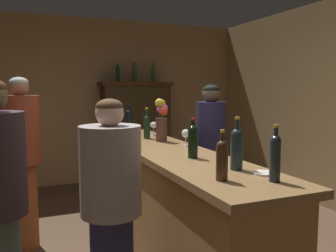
# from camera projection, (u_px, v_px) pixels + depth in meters

# --- Properties ---
(wall_back) EXTENTS (5.59, 0.12, 2.71)m
(wall_back) POSITION_uv_depth(u_px,v_px,m) (82.00, 102.00, 5.79)
(wall_back) COLOR #A58159
(wall_back) RESTS_ON ground
(bar_counter) EXTENTS (0.62, 2.94, 1.05)m
(bar_counter) POSITION_uv_depth(u_px,v_px,m) (168.00, 207.00, 3.08)
(bar_counter) COLOR olive
(bar_counter) RESTS_ON ground
(display_cabinet) EXTENTS (1.18, 0.47, 1.67)m
(display_cabinet) POSITION_uv_depth(u_px,v_px,m) (136.00, 130.00, 5.86)
(display_cabinet) COLOR #352815
(display_cabinet) RESTS_ON ground
(wine_bottle_rose) EXTENTS (0.08, 0.08, 0.34)m
(wine_bottle_rose) POSITION_uv_depth(u_px,v_px,m) (237.00, 147.00, 2.23)
(wine_bottle_rose) COLOR #1D2D33
(wine_bottle_rose) RESTS_ON bar_counter
(wine_bottle_chardonnay) EXTENTS (0.07, 0.07, 0.32)m
(wine_bottle_chardonnay) POSITION_uv_depth(u_px,v_px,m) (147.00, 125.00, 3.64)
(wine_bottle_chardonnay) COLOR #1B311A
(wine_bottle_chardonnay) RESTS_ON bar_counter
(wine_bottle_malbec) EXTENTS (0.08, 0.08, 0.32)m
(wine_bottle_malbec) POSITION_uv_depth(u_px,v_px,m) (129.00, 120.00, 4.14)
(wine_bottle_malbec) COLOR black
(wine_bottle_malbec) RESTS_ON bar_counter
(wine_bottle_merlot) EXTENTS (0.07, 0.07, 0.29)m
(wine_bottle_merlot) POSITION_uv_depth(u_px,v_px,m) (222.00, 158.00, 1.97)
(wine_bottle_merlot) COLOR #41291B
(wine_bottle_merlot) RESTS_ON bar_counter
(wine_bottle_riesling) EXTENTS (0.06, 0.06, 0.32)m
(wine_bottle_riesling) POSITION_uv_depth(u_px,v_px,m) (275.00, 156.00, 1.94)
(wine_bottle_riesling) COLOR #222C34
(wine_bottle_riesling) RESTS_ON bar_counter
(wine_bottle_pinot) EXTENTS (0.07, 0.07, 0.30)m
(wine_bottle_pinot) POSITION_uv_depth(u_px,v_px,m) (193.00, 140.00, 2.62)
(wine_bottle_pinot) COLOR black
(wine_bottle_pinot) RESTS_ON bar_counter
(wine_glass_front) EXTENTS (0.08, 0.08, 0.15)m
(wine_glass_front) POSITION_uv_depth(u_px,v_px,m) (154.00, 125.00, 3.90)
(wine_glass_front) COLOR white
(wine_glass_front) RESTS_ON bar_counter
(wine_glass_mid) EXTENTS (0.06, 0.06, 0.14)m
(wine_glass_mid) POSITION_uv_depth(u_px,v_px,m) (120.00, 126.00, 3.90)
(wine_glass_mid) COLOR white
(wine_glass_mid) RESTS_ON bar_counter
(wine_glass_rear) EXTENTS (0.07, 0.07, 0.15)m
(wine_glass_rear) POSITION_uv_depth(u_px,v_px,m) (186.00, 134.00, 3.19)
(wine_glass_rear) COLOR white
(wine_glass_rear) RESTS_ON bar_counter
(flower_arrangement) EXTENTS (0.12, 0.13, 0.42)m
(flower_arrangement) POSITION_uv_depth(u_px,v_px,m) (162.00, 119.00, 3.44)
(flower_arrangement) COLOR #512F2C
(flower_arrangement) RESTS_ON bar_counter
(cheese_plate) EXTENTS (0.14, 0.14, 0.01)m
(cheese_plate) POSITION_uv_depth(u_px,v_px,m) (264.00, 173.00, 2.13)
(cheese_plate) COLOR white
(cheese_plate) RESTS_ON bar_counter
(display_bottle_left) EXTENTS (0.07, 0.07, 0.32)m
(display_bottle_left) POSITION_uv_depth(u_px,v_px,m) (118.00, 73.00, 5.65)
(display_bottle_left) COLOR #143B1D
(display_bottle_left) RESTS_ON display_cabinet
(display_bottle_midleft) EXTENTS (0.08, 0.08, 0.34)m
(display_bottle_midleft) POSITION_uv_depth(u_px,v_px,m) (134.00, 73.00, 5.75)
(display_bottle_midleft) COLOR #2E4A2C
(display_bottle_midleft) RESTS_ON display_cabinet
(display_bottle_center) EXTENTS (0.07, 0.07, 0.33)m
(display_bottle_center) POSITION_uv_depth(u_px,v_px,m) (153.00, 74.00, 5.88)
(display_bottle_center) COLOR #2A522F
(display_bottle_center) RESTS_ON display_cabinet
(patron_in_navy) EXTENTS (0.36, 0.36, 1.67)m
(patron_in_navy) POSITION_uv_depth(u_px,v_px,m) (22.00, 157.00, 3.36)
(patron_in_navy) COLOR brown
(patron_in_navy) RESTS_ON ground
(patron_tall) EXTENTS (0.39, 0.39, 1.50)m
(patron_tall) POSITION_uv_depth(u_px,v_px,m) (111.00, 208.00, 2.22)
(patron_tall) COLOR navy
(patron_tall) RESTS_ON ground
(bartender) EXTENTS (0.32, 0.32, 1.61)m
(bartender) POSITION_uv_depth(u_px,v_px,m) (210.00, 150.00, 3.85)
(bartender) COLOR #34352E
(bartender) RESTS_ON ground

